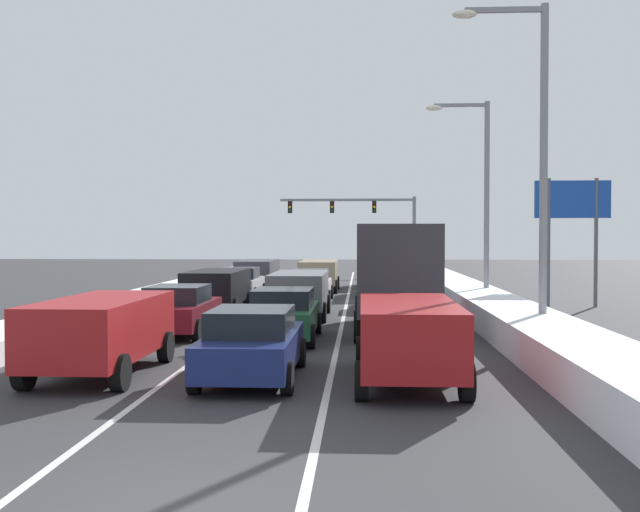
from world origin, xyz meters
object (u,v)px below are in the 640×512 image
at_px(sedan_white_center_lane_fourth, 310,285).
at_px(suv_tan_center_lane_fifth, 319,273).
at_px(sedan_navy_center_lane_nearest, 252,343).
at_px(suv_red_right_lane_nearest, 408,334).
at_px(suv_red_left_lane_nearest, 102,328).
at_px(suv_gray_center_lane_third, 299,290).
at_px(suv_charcoal_right_lane_fifth, 377,270).
at_px(street_lamp_right_mid, 478,186).
at_px(sedan_maroon_left_lane_second, 179,310).
at_px(suv_black_left_lane_third, 217,287).
at_px(sedan_silver_left_lane_fourth, 240,283).
at_px(roadside_sign_right, 572,213).
at_px(suv_silver_right_lane_fourth, 383,276).
at_px(street_lamp_right_near, 532,145).
at_px(sedan_green_center_lane_second, 284,314).
at_px(box_truck_right_lane_second, 395,272).
at_px(traffic_light_gantry, 366,215).
at_px(sedan_black_right_lane_third, 390,290).
at_px(suv_charcoal_left_lane_fifth, 258,272).

height_order(sedan_white_center_lane_fourth, suv_tan_center_lane_fifth, suv_tan_center_lane_fifth).
xyz_separation_m(sedan_navy_center_lane_nearest, suv_tan_center_lane_fifth, (-0.04, 25.37, 0.25)).
bearing_deg(suv_red_right_lane_nearest, sedan_navy_center_lane_nearest, 175.91).
distance_m(sedan_white_center_lane_fourth, suv_tan_center_lane_fifth, 6.55).
bearing_deg(suv_red_left_lane_nearest, suv_gray_center_lane_third, 74.03).
bearing_deg(suv_charcoal_right_lane_fifth, street_lamp_right_mid, -73.25).
bearing_deg(sedan_maroon_left_lane_second, suv_charcoal_right_lane_fifth, 73.25).
xyz_separation_m(suv_charcoal_right_lane_fifth, sedan_white_center_lane_fourth, (-3.32, -10.12, -0.25)).
distance_m(suv_black_left_lane_third, sedan_silver_left_lane_fourth, 6.63).
relative_size(suv_red_left_lane_nearest, roadside_sign_right, 0.89).
bearing_deg(suv_silver_right_lane_fourth, sedan_silver_left_lane_fourth, -163.01).
distance_m(street_lamp_right_near, roadside_sign_right, 12.26).
xyz_separation_m(suv_silver_right_lane_fourth, sedan_white_center_lane_fourth, (-3.44, -3.62, -0.25)).
height_order(suv_red_left_lane_nearest, street_lamp_right_near, street_lamp_right_near).
relative_size(sedan_white_center_lane_fourth, sedan_maroon_left_lane_second, 1.00).
xyz_separation_m(sedan_green_center_lane_second, suv_tan_center_lane_fifth, (-0.09, 19.48, 0.25)).
relative_size(suv_gray_center_lane_third, roadside_sign_right, 0.89).
bearing_deg(sedan_silver_left_lane_fourth, sedan_green_center_lane_second, -75.93).
relative_size(sedan_green_center_lane_second, suv_black_left_lane_third, 0.92).
bearing_deg(box_truck_right_lane_second, suv_gray_center_lane_third, 129.45).
height_order(traffic_light_gantry, roadside_sign_right, traffic_light_gantry).
bearing_deg(suv_gray_center_lane_third, suv_red_left_lane_nearest, -105.97).
bearing_deg(suv_black_left_lane_third, sedan_silver_left_lane_fourth, 91.33).
height_order(sedan_black_right_lane_third, street_lamp_right_mid, street_lamp_right_mid).
bearing_deg(street_lamp_right_near, suv_charcoal_right_lane_fifth, 99.11).
height_order(suv_charcoal_right_lane_fifth, sedan_maroon_left_lane_second, suv_charcoal_right_lane_fifth).
distance_m(suv_red_right_lane_nearest, box_truck_right_lane_second, 8.23).
xyz_separation_m(suv_red_right_lane_nearest, sedan_silver_left_lane_fourth, (-6.82, 20.55, -0.25)).
height_order(sedan_black_right_lane_third, street_lamp_right_near, street_lamp_right_near).
bearing_deg(box_truck_right_lane_second, suv_red_right_lane_nearest, -90.65).
bearing_deg(sedan_navy_center_lane_nearest, sedan_silver_left_lane_fourth, 99.95).
height_order(sedan_white_center_lane_fourth, roadside_sign_right, roadside_sign_right).
relative_size(sedan_green_center_lane_second, sedan_silver_left_lane_fourth, 1.00).
xyz_separation_m(sedan_navy_center_lane_nearest, street_lamp_right_mid, (7.17, 15.95, 4.37)).
bearing_deg(roadside_sign_right, street_lamp_right_mid, -167.23).
distance_m(sedan_white_center_lane_fourth, sedan_silver_left_lane_fourth, 3.81).
bearing_deg(sedan_green_center_lane_second, sedan_navy_center_lane_nearest, -90.50).
relative_size(suv_charcoal_right_lane_fifth, traffic_light_gantry, 0.45).
distance_m(sedan_navy_center_lane_nearest, suv_tan_center_lane_fifth, 25.37).
distance_m(suv_charcoal_right_lane_fifth, suv_red_left_lane_nearest, 29.36).
distance_m(suv_charcoal_right_lane_fifth, sedan_silver_left_lane_fourth, 11.00).
bearing_deg(roadside_sign_right, suv_charcoal_left_lane_fifth, 148.16).
height_order(box_truck_right_lane_second, sedan_maroon_left_lane_second, box_truck_right_lane_second).
bearing_deg(sedan_green_center_lane_second, suv_red_right_lane_nearest, -62.36).
height_order(suv_black_left_lane_third, traffic_light_gantry, traffic_light_gantry).
height_order(box_truck_right_lane_second, suv_charcoal_left_lane_fifth, box_truck_right_lane_second).
bearing_deg(suv_tan_center_lane_fifth, suv_charcoal_left_lane_fifth, 168.41).
distance_m(suv_silver_right_lane_fourth, traffic_light_gantry, 22.55).
xyz_separation_m(suv_black_left_lane_third, suv_charcoal_left_lane_fifth, (-0.11, 12.39, 0.00)).
relative_size(suv_black_left_lane_third, sedan_silver_left_lane_fourth, 1.09).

